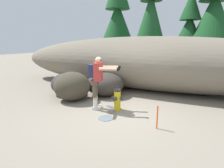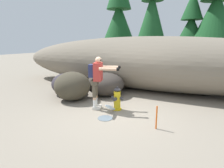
% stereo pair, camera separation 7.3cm
% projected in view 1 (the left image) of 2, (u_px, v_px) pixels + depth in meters
% --- Properties ---
extents(ground_plane, '(56.00, 56.00, 0.04)m').
position_uv_depth(ground_plane, '(113.00, 114.00, 5.72)').
color(ground_plane, gray).
extents(dirt_embankment, '(14.32, 3.20, 2.37)m').
position_uv_depth(dirt_embankment, '(147.00, 63.00, 8.54)').
color(dirt_embankment, '#756B5B').
rests_on(dirt_embankment, ground_plane).
extents(fire_hydrant, '(0.39, 0.34, 0.76)m').
position_uv_depth(fire_hydrant, '(117.00, 99.00, 5.98)').
color(fire_hydrant, gold).
rests_on(fire_hydrant, ground_plane).
extents(hydrant_water_jet, '(0.43, 0.88, 0.44)m').
position_uv_depth(hydrant_water_jet, '(109.00, 110.00, 5.54)').
color(hydrant_water_jet, silver).
rests_on(hydrant_water_jet, ground_plane).
extents(utility_worker, '(1.04, 0.70, 1.68)m').
position_uv_depth(utility_worker, '(98.00, 77.00, 5.90)').
color(utility_worker, beige).
rests_on(utility_worker, ground_plane).
extents(boulder_large, '(1.57, 1.60, 0.88)m').
position_uv_depth(boulder_large, '(66.00, 84.00, 7.75)').
color(boulder_large, '#342F36').
rests_on(boulder_large, ground_plane).
extents(boulder_mid, '(2.14, 2.14, 0.92)m').
position_uv_depth(boulder_mid, '(105.00, 84.00, 7.62)').
color(boulder_mid, '#35302B').
rests_on(boulder_mid, ground_plane).
extents(boulder_small, '(1.80, 1.78, 1.07)m').
position_uv_depth(boulder_small, '(72.00, 86.00, 6.93)').
color(boulder_small, '#3F392C').
rests_on(boulder_small, ground_plane).
extents(pine_tree_far_left, '(2.68, 2.68, 7.11)m').
position_uv_depth(pine_tree_far_left, '(117.00, 16.00, 13.29)').
color(pine_tree_far_left, '#47331E').
rests_on(pine_tree_far_left, ground_plane).
extents(pine_tree_left, '(1.93, 1.93, 7.07)m').
position_uv_depth(pine_tree_left, '(151.00, 9.00, 10.81)').
color(pine_tree_left, '#47331E').
rests_on(pine_tree_left, ground_plane).
extents(pine_tree_center, '(1.99, 1.99, 5.18)m').
position_uv_depth(pine_tree_center, '(190.00, 25.00, 11.61)').
color(pine_tree_center, '#47331E').
rests_on(pine_tree_center, ground_plane).
extents(pine_tree_right, '(2.71, 2.71, 7.11)m').
position_uv_depth(pine_tree_right, '(214.00, 9.00, 10.69)').
color(pine_tree_right, '#47331E').
rests_on(pine_tree_right, ground_plane).
extents(survey_stake, '(0.04, 0.04, 0.60)m').
position_uv_depth(survey_stake, '(157.00, 117.00, 4.67)').
color(survey_stake, '#E55914').
rests_on(survey_stake, ground_plane).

